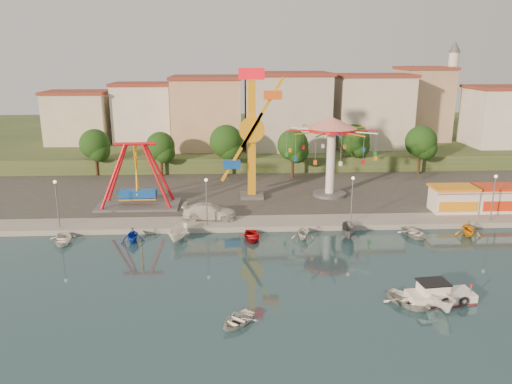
{
  "coord_description": "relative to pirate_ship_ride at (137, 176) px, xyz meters",
  "views": [
    {
      "loc": [
        -5.24,
        -39.17,
        18.87
      ],
      "look_at": [
        -2.57,
        14.0,
        4.0
      ],
      "focal_mm": 35.0,
      "sensor_mm": 36.0,
      "label": 1
    }
  ],
  "objects": [
    {
      "name": "tree_0",
      "position": [
        -9.22,
        16.61,
        1.08
      ],
      "size": [
        4.6,
        4.6,
        7.19
      ],
      "color": "#382314",
      "rests_on": "quay_deck"
    },
    {
      "name": "lamp_post_3",
      "position": [
        40.78,
        -7.37,
        -1.29
      ],
      "size": [
        0.14,
        0.14,
        5.0
      ],
      "primitive_type": "cylinder",
      "color": "#59595E",
      "rests_on": "quay_deck"
    },
    {
      "name": "moored_boat_3",
      "position": [
        13.54,
        -10.57,
        -4.03
      ],
      "size": [
        2.69,
        3.64,
        0.73
      ],
      "primitive_type": "imported",
      "rotation": [
        0.0,
        0.0,
        0.05
      ],
      "color": "#AC0D13",
      "rests_on": "ground"
    },
    {
      "name": "skiff",
      "position": [
        27.35,
        -25.84,
        -3.7
      ],
      "size": [
        1.65,
        3.71,
        1.39
      ],
      "primitive_type": "imported",
      "rotation": [
        0.0,
        0.0,
        0.08
      ],
      "color": "white",
      "rests_on": "ground"
    },
    {
      "name": "moored_boat_7",
      "position": [
        36.71,
        -10.57,
        -3.58
      ],
      "size": [
        3.27,
        3.59,
        1.62
      ],
      "primitive_type": "imported",
      "rotation": [
        0.0,
        0.0,
        -0.22
      ],
      "color": "orange",
      "rests_on": "ground"
    },
    {
      "name": "quay_deck",
      "position": [
        16.78,
        41.63,
        -4.09
      ],
      "size": [
        200.0,
        100.0,
        0.6
      ],
      "primitive_type": "cube",
      "color": "#9E998E",
      "rests_on": "ground"
    },
    {
      "name": "lamp_post_0",
      "position": [
        -7.22,
        -7.37,
        -1.29
      ],
      "size": [
        0.14,
        0.14,
        5.0
      ],
      "primitive_type": "cylinder",
      "color": "#59595E",
      "rests_on": "quay_deck"
    },
    {
      "name": "building_6",
      "position": [
        60.93,
        28.41,
        4.78
      ],
      "size": [
        8.23,
        8.98,
        12.36
      ],
      "primitive_type": "cube",
      "color": "silver",
      "rests_on": "hill_terrace"
    },
    {
      "name": "booth_left",
      "position": [
        37.85,
        -3.88,
        -2.23
      ],
      "size": [
        5.4,
        3.78,
        3.08
      ],
      "color": "white",
      "rests_on": "quay_deck"
    },
    {
      "name": "kamikaze_tower",
      "position": [
        14.41,
        2.99,
        4.14
      ],
      "size": [
        5.6,
        3.1,
        16.5
      ],
      "color": "#59595E",
      "rests_on": "quay_deck"
    },
    {
      "name": "building_4",
      "position": [
        35.85,
        31.84,
        3.22
      ],
      "size": [
        10.75,
        9.23,
        9.24
      ],
      "primitive_type": "cube",
      "color": "beige",
      "rests_on": "hill_terrace"
    },
    {
      "name": "moored_boat_1",
      "position": [
        1.22,
        -10.57,
        -3.65
      ],
      "size": [
        2.72,
        3.06,
        1.49
      ],
      "primitive_type": "imported",
      "rotation": [
        0.0,
        0.0,
        0.1
      ],
      "color": "#1437B6",
      "rests_on": "ground"
    },
    {
      "name": "tree_1",
      "position": [
        0.78,
        15.87,
        0.81
      ],
      "size": [
        4.35,
        4.35,
        6.8
      ],
      "color": "#382314",
      "rests_on": "quay_deck"
    },
    {
      "name": "van",
      "position": [
        8.97,
        -5.21,
        -2.91
      ],
      "size": [
        6.28,
        3.05,
        1.76
      ],
      "primitive_type": "imported",
      "rotation": [
        0.0,
        0.0,
        1.47
      ],
      "color": "silver",
      "rests_on": "quay_deck"
    },
    {
      "name": "tree_3",
      "position": [
        20.78,
        14.0,
        1.16
      ],
      "size": [
        4.68,
        4.68,
        7.32
      ],
      "color": "#382314",
      "rests_on": "quay_deck"
    },
    {
      "name": "lamp_post_1",
      "position": [
        8.78,
        -7.37,
        -1.29
      ],
      "size": [
        0.14,
        0.14,
        5.0
      ],
      "primitive_type": "cylinder",
      "color": "#59595E",
      "rests_on": "quay_deck"
    },
    {
      "name": "building_0",
      "position": [
        -16.59,
        25.7,
        4.54
      ],
      "size": [
        9.26,
        9.53,
        11.87
      ],
      "primitive_type": "cube",
      "color": "beige",
      "rests_on": "hill_terrace"
    },
    {
      "name": "moored_boat_0",
      "position": [
        -5.96,
        -10.57,
        -4.01
      ],
      "size": [
        3.41,
        4.18,
        0.76
      ],
      "primitive_type": "imported",
      "rotation": [
        0.0,
        0.0,
        0.24
      ],
      "color": "white",
      "rests_on": "ground"
    },
    {
      "name": "moored_boat_5",
      "position": [
        23.79,
        -10.57,
        -3.68
      ],
      "size": [
        2.01,
        3.88,
        1.43
      ],
      "primitive_type": "imported",
      "rotation": [
        0.0,
        0.0,
        -0.17
      ],
      "color": "slate",
      "rests_on": "ground"
    },
    {
      "name": "asphalt_pad",
      "position": [
        16.78,
        9.63,
        -3.79
      ],
      "size": [
        90.0,
        28.0,
        0.01
      ],
      "primitive_type": "cube",
      "color": "#4C4944",
      "rests_on": "quay_deck"
    },
    {
      "name": "cabin_motorboat",
      "position": [
        27.67,
        -24.8,
        -3.91
      ],
      "size": [
        5.37,
        2.48,
        1.83
      ],
      "rotation": [
        0.0,
        0.0,
        0.1
      ],
      "color": "white",
      "rests_on": "ground"
    },
    {
      "name": "booth_mid",
      "position": [
        43.11,
        -3.88,
        -2.23
      ],
      "size": [
        5.4,
        3.78,
        3.08
      ],
      "color": "white",
      "rests_on": "quay_deck"
    },
    {
      "name": "rowboat_a",
      "position": [
        25.11,
        -25.26,
        -3.99
      ],
      "size": [
        4.49,
        4.78,
        0.81
      ],
      "primitive_type": "imported",
      "rotation": [
        0.0,
        0.0,
        0.6
      ],
      "color": "silver",
      "rests_on": "ground"
    },
    {
      "name": "rowboat_b",
      "position": [
        11.79,
        -27.45,
        -4.06
      ],
      "size": [
        3.8,
        3.95,
        0.67
      ],
      "primitive_type": "imported",
      "rotation": [
        0.0,
        0.0,
        -0.68
      ],
      "color": "white",
      "rests_on": "ground"
    },
    {
      "name": "moored_boat_2",
      "position": [
        5.94,
        -10.57,
        -3.63
      ],
      "size": [
        2.41,
        4.19,
        1.53
      ],
      "primitive_type": "imported",
      "rotation": [
        0.0,
        0.0,
        -0.25
      ],
      "color": "white",
      "rests_on": "ground"
    },
    {
      "name": "minaret",
      "position": [
        52.78,
        33.63,
        8.15
      ],
      "size": [
        2.8,
        2.8,
        18.0
      ],
      "color": "silver",
      "rests_on": "hill_terrace"
    },
    {
      "name": "lamp_post_2",
      "position": [
        24.78,
        -7.37,
        -1.29
      ],
      "size": [
        0.14,
        0.14,
        5.0
      ],
      "primitive_type": "cylinder",
      "color": "#59595E",
      "rests_on": "quay_deck"
    },
    {
      "name": "tree_2",
      "position": [
        10.78,
        15.44,
        1.52
      ],
      "size": [
        5.02,
        5.02,
        7.85
      ],
      "color": "#382314",
      "rests_on": "quay_deck"
    },
    {
      "name": "building_5",
      "position": [
        49.15,
        29.97,
        4.21
      ],
      "size": [
        12.77,
        10.96,
        11.21
      ],
      "primitive_type": "cube",
      "color": "tan",
      "rests_on": "hill_terrace"
    },
    {
      "name": "moored_boat_4",
      "position": [
        18.93,
        -10.57,
        -3.67
      ],
      "size": [
        2.5,
        2.86,
        1.45
      ],
      "primitive_type": "imported",
      "rotation": [
        0.0,
        0.0,
        -0.05
      ],
      "color": "silver",
      "rests_on": "ground"
    },
    {
      "name": "ground",
      "position": [
        16.78,
        -20.37,
        -4.39
      ],
      "size": [
        200.0,
        200.0,
        0.0
      ],
      "primitive_type": "plane",
      "color": "#15343C",
      "rests_on": "ground"
    },
    {
      "name": "hill_terrace",
      "position": [
        16.78,
        46.63,
        -2.89
      ],
      "size": [
        200.0,
        60.0,
        3.0
      ],
      "primitive_type": "cube",
      "color": "#384C26",
      "rests_on": "ground"
    },
    {
      "name": "wave_swinger",
      "position": [
        24.47,
        3.58,
        3.8
      ],
      "size": [
        11.6,
        11.6,
        10.4
      ],
      "color": "#59595E",
      "rests_on": "quay_deck"
    },
    {
      "name": "building_2",
      "position": [
        8.59,
        31.59,
        4.22
      ],
      "size": [
        11.95,
        9.28,
        11.23
      ],
      "primitive_type": "cube",
      "color": "tan",
      "rests_on": "hill_terrace"
    },
    {
      "name": "building_3",
      "position": [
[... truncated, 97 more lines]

